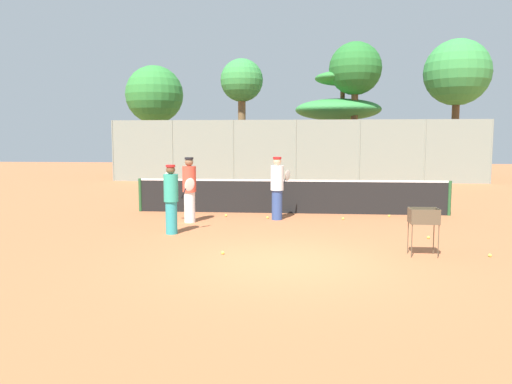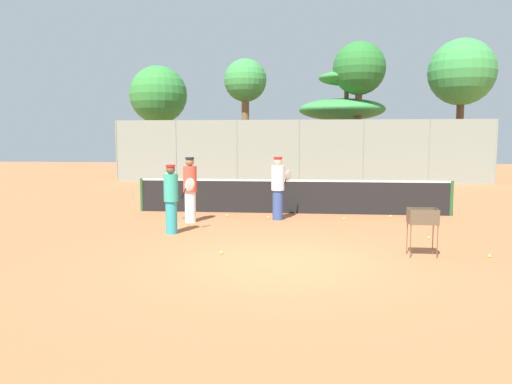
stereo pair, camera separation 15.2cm
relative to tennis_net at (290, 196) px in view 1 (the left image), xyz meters
name	(u,v)px [view 1 (the left image)]	position (x,y,z in m)	size (l,w,h in m)	color
ground_plane	(282,262)	(0.00, -6.33, -0.56)	(80.00, 80.00, 0.00)	#B7663D
tennis_net	(290,196)	(0.00, 0.00, 0.00)	(9.83, 0.10, 1.07)	#26592D
back_fence	(296,151)	(0.00, 11.52, 1.13)	(20.53, 0.08, 3.38)	gray
tree_0	(457,73)	(9.49, 15.55, 5.68)	(3.90, 3.90, 8.25)	brown
tree_1	(338,110)	(2.62, 17.09, 3.65)	(5.47, 5.47, 4.91)	brown
tree_2	(242,84)	(-3.26, 14.24, 5.06)	(2.53, 2.53, 7.08)	brown
tree_3	(154,95)	(-9.12, 16.03, 4.57)	(3.67, 3.67, 7.02)	brown
tree_4	(343,81)	(2.83, 16.25, 5.41)	(3.46, 3.46, 6.54)	brown
tree_5	(355,70)	(3.49, 15.42, 5.91)	(3.16, 3.16, 8.16)	brown
player_white_outfit	(171,198)	(-2.83, -3.72, 0.33)	(0.71, 0.70, 1.71)	teal
player_red_cap	(277,187)	(-0.35, -1.28, 0.39)	(0.59, 0.84, 1.82)	#334C8C
player_yellow_shirt	(189,189)	(-2.79, -1.99, 0.39)	(0.94, 0.38, 1.83)	white
ball_cart	(423,220)	(2.77, -5.55, 0.17)	(0.56, 0.41, 0.96)	brown
tennis_ball_0	(389,216)	(2.99, -0.48, -0.53)	(0.07, 0.07, 0.07)	#D1E54C
tennis_ball_1	(226,215)	(-1.93, -0.83, -0.53)	(0.07, 0.07, 0.07)	#D1E54C
tennis_ball_2	(428,237)	(3.33, -3.77, -0.53)	(0.07, 0.07, 0.07)	#D1E54C
tennis_ball_3	(223,253)	(-1.23, -5.79, -0.53)	(0.07, 0.07, 0.07)	#D1E54C
tennis_ball_4	(268,218)	(-0.64, -1.12, -0.53)	(0.07, 0.07, 0.07)	#D1E54C
tennis_ball_5	(490,255)	(4.09, -5.53, -0.53)	(0.07, 0.07, 0.07)	#D1E54C
tennis_ball_6	(343,219)	(1.56, -1.13, -0.53)	(0.07, 0.07, 0.07)	#D1E54C
parked_car	(318,167)	(1.31, 14.76, 0.10)	(4.20, 1.70, 1.60)	#232328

